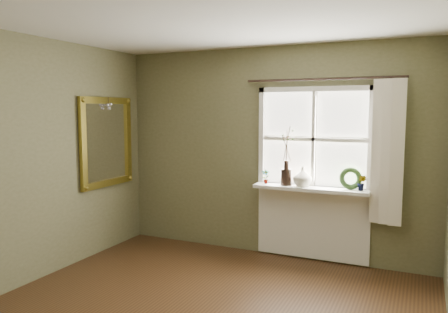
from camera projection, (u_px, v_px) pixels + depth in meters
ceiling at (176, 7)px, 3.28m from camera, size 4.50×4.50×0.00m
wall_back at (271, 152)px, 5.50m from camera, size 4.00×0.10×2.60m
window_frame at (314, 139)px, 5.19m from camera, size 1.36×0.06×1.24m
window_sill at (310, 189)px, 5.15m from camera, size 1.36×0.26×0.04m
window_apron at (312, 223)px, 5.30m from camera, size 1.36×0.04×0.88m
dark_jug at (286, 177)px, 5.26m from camera, size 0.14×0.14×0.20m
cream_vase at (302, 177)px, 5.18m from camera, size 0.23×0.23×0.23m
wreath at (351, 181)px, 4.99m from camera, size 0.28×0.19×0.27m
potted_plant_left at (266, 177)px, 5.37m from camera, size 0.11×0.09×0.18m
potted_plant_right at (362, 183)px, 4.90m from camera, size 0.11×0.10×0.18m
curtain at (388, 152)px, 4.77m from camera, size 0.36×0.12×1.59m
curtain_rod at (322, 79)px, 5.02m from camera, size 1.84×0.03×0.03m
gilt_mirror at (107, 142)px, 5.60m from camera, size 0.10×0.96×1.14m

